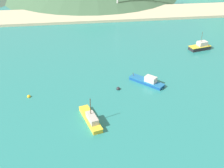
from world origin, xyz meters
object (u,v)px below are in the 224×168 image
at_px(fishing_boat_6, 91,119).
at_px(fishing_boat_3, 200,47).
at_px(fishing_boat_4, 148,81).
at_px(buoy_1, 29,97).
at_px(buoy_0, 118,89).

bearing_deg(fishing_boat_6, fishing_boat_3, 41.43).
xyz_separation_m(fishing_boat_4, buoy_1, (-33.11, -2.71, -0.67)).
distance_m(fishing_boat_3, fishing_boat_4, 33.31).
xyz_separation_m(fishing_boat_6, buoy_1, (-15.61, 13.03, -0.73)).
xyz_separation_m(fishing_boat_3, fishing_boat_6, (-42.62, -37.61, -0.23)).
bearing_deg(fishing_boat_4, buoy_0, -166.89).
relative_size(fishing_boat_6, buoy_1, 11.30).
height_order(buoy_0, buoy_1, buoy_0).
bearing_deg(fishing_boat_3, buoy_1, -157.11).
bearing_deg(buoy_1, buoy_0, 1.51).
bearing_deg(fishing_boat_6, buoy_0, 57.82).
bearing_deg(fishing_boat_3, buoy_0, -144.86).
height_order(fishing_boat_4, buoy_1, fishing_boat_4).
xyz_separation_m(buoy_0, buoy_1, (-24.21, -0.64, -0.02)).
bearing_deg(buoy_0, fishing_boat_6, -122.18).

